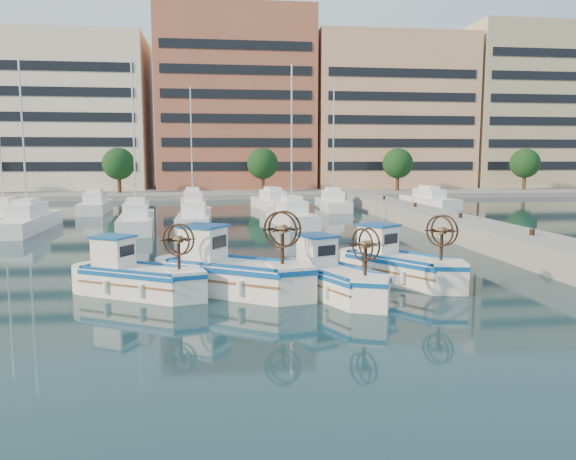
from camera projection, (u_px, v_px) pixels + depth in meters
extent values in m
plane|color=#193D42|center=(276.00, 299.00, 19.50)|extent=(300.00, 300.00, 0.00)
cube|color=gray|center=(510.00, 242.00, 28.93)|extent=(3.00, 60.00, 1.20)
cube|color=gray|center=(229.00, 189.00, 85.38)|extent=(180.00, 40.00, 0.60)
cube|color=#F2E0C1|center=(65.00, 114.00, 79.13)|extent=(23.00, 14.00, 21.00)
cube|color=black|center=(51.00, 110.00, 72.24)|extent=(21.16, 0.12, 18.90)
cube|color=#A65A40|center=(235.00, 102.00, 81.91)|extent=(22.00, 14.00, 25.00)
cube|color=black|center=(237.00, 96.00, 75.02)|extent=(20.24, 0.12, 22.50)
cube|color=#E0A57C|center=(388.00, 114.00, 85.01)|extent=(23.00, 14.00, 22.00)
cube|color=black|center=(403.00, 110.00, 78.12)|extent=(21.16, 0.12, 19.80)
cube|color=tan|center=(530.00, 109.00, 87.79)|extent=(22.00, 14.00, 24.00)
cube|color=black|center=(557.00, 104.00, 80.90)|extent=(20.24, 0.12, 21.60)
cylinder|color=#3F2B19|center=(119.00, 185.00, 70.17)|extent=(0.50, 0.50, 3.00)
sphere|color=#17411A|center=(119.00, 164.00, 69.83)|extent=(4.00, 4.00, 4.00)
cylinder|color=#3F2B19|center=(263.00, 185.00, 72.45)|extent=(0.50, 0.50, 3.00)
sphere|color=#17411A|center=(263.00, 164.00, 72.10)|extent=(4.00, 4.00, 4.00)
cylinder|color=#3F2B19|center=(397.00, 184.00, 74.72)|extent=(0.50, 0.50, 3.00)
sphere|color=#17411A|center=(398.00, 163.00, 74.38)|extent=(4.00, 4.00, 4.00)
cylinder|color=#3F2B19|center=(524.00, 183.00, 77.00)|extent=(0.50, 0.50, 3.00)
sphere|color=#17411A|center=(525.00, 163.00, 76.65)|extent=(4.00, 4.00, 4.00)
cube|color=white|center=(4.00, 221.00, 39.44)|extent=(2.80, 8.14, 1.00)
cube|color=white|center=(28.00, 223.00, 38.02)|extent=(2.46, 10.01, 1.00)
cylinder|color=silver|center=(23.00, 141.00, 37.32)|extent=(0.12, 0.12, 11.00)
cube|color=white|center=(137.00, 222.00, 38.69)|extent=(2.98, 9.02, 1.00)
cylinder|color=silver|center=(134.00, 141.00, 37.99)|extent=(0.12, 0.12, 11.00)
cube|color=white|center=(195.00, 219.00, 40.58)|extent=(2.30, 9.72, 1.00)
cube|color=white|center=(292.00, 218.00, 41.18)|extent=(3.09, 8.15, 1.00)
cylinder|color=silver|center=(292.00, 143.00, 40.48)|extent=(0.12, 0.12, 11.00)
cube|color=white|center=(95.00, 207.00, 50.49)|extent=(2.65, 7.54, 1.00)
cube|color=white|center=(193.00, 205.00, 53.27)|extent=(2.74, 7.90, 1.00)
cylinder|color=silver|center=(191.00, 146.00, 52.58)|extent=(0.12, 0.12, 11.00)
cube|color=white|center=(273.00, 204.00, 53.73)|extent=(3.70, 9.36, 1.00)
cube|color=white|center=(333.00, 205.00, 53.01)|extent=(2.31, 7.63, 1.00)
cylinder|color=silver|center=(333.00, 146.00, 52.31)|extent=(0.12, 0.12, 11.00)
cube|color=white|center=(429.00, 202.00, 56.48)|extent=(3.50, 8.85, 1.00)
cube|color=white|center=(140.00, 282.00, 19.99)|extent=(4.25, 3.45, 0.98)
cube|color=#0B4794|center=(139.00, 272.00, 19.94)|extent=(4.38, 3.55, 0.15)
cube|color=blue|center=(139.00, 273.00, 19.95)|extent=(3.72, 2.93, 0.06)
cube|color=white|center=(113.00, 252.00, 20.30)|extent=(1.57, 1.51, 1.03)
cube|color=#0B4794|center=(113.00, 237.00, 20.23)|extent=(1.77, 1.70, 0.07)
cylinder|color=#331E14|center=(179.00, 256.00, 19.20)|extent=(0.11, 0.11, 1.09)
cylinder|color=brown|center=(178.00, 240.00, 19.13)|extent=(0.38, 0.39, 0.26)
torus|color=#331E14|center=(176.00, 240.00, 19.00)|extent=(0.98, 0.61, 1.10)
torus|color=#331E14|center=(181.00, 239.00, 19.26)|extent=(0.98, 0.61, 1.10)
cube|color=white|center=(234.00, 278.00, 20.25)|extent=(4.91, 4.15, 1.15)
cube|color=#0B4794|center=(234.00, 266.00, 20.20)|extent=(5.06, 4.27, 0.17)
cube|color=blue|center=(234.00, 268.00, 20.21)|extent=(4.29, 3.53, 0.07)
cube|color=white|center=(203.00, 244.00, 20.67)|extent=(1.84, 1.78, 1.20)
cube|color=#0B4794|center=(203.00, 226.00, 20.58)|extent=(2.07, 2.01, 0.09)
cylinder|color=#331E14|center=(282.00, 249.00, 19.25)|extent=(0.13, 0.13, 1.27)
cylinder|color=brown|center=(282.00, 229.00, 19.17)|extent=(0.45, 0.46, 0.31)
torus|color=#331E14|center=(280.00, 230.00, 19.02)|extent=(1.11, 0.76, 1.28)
torus|color=#331E14|center=(284.00, 229.00, 19.31)|extent=(1.11, 0.76, 1.28)
cube|color=white|center=(335.00, 283.00, 19.79)|extent=(3.12, 4.26, 0.98)
cube|color=#0B4794|center=(335.00, 273.00, 19.74)|extent=(3.21, 4.38, 0.15)
cube|color=blue|center=(335.00, 274.00, 19.75)|extent=(2.62, 3.75, 0.06)
cube|color=white|center=(317.00, 251.00, 20.61)|extent=(1.43, 1.52, 1.02)
cube|color=#0B4794|center=(317.00, 236.00, 20.54)|extent=(1.61, 1.71, 0.07)
cylinder|color=#331E14|center=(365.00, 262.00, 18.24)|extent=(0.11, 0.11, 1.08)
cylinder|color=brown|center=(366.00, 244.00, 18.16)|extent=(0.38, 0.36, 0.26)
torus|color=#331E14|center=(362.00, 245.00, 18.09)|extent=(0.50, 1.02, 1.09)
torus|color=#331E14|center=(369.00, 244.00, 18.24)|extent=(0.50, 1.02, 1.09)
cube|color=white|center=(401.00, 270.00, 22.04)|extent=(3.82, 4.46, 1.04)
cube|color=#0B4794|center=(401.00, 260.00, 21.99)|extent=(3.93, 4.59, 0.16)
cube|color=blue|center=(401.00, 261.00, 22.00)|extent=(3.26, 3.89, 0.06)
cube|color=white|center=(378.00, 239.00, 22.80)|extent=(1.63, 1.68, 1.09)
cube|color=#0B4794|center=(378.00, 225.00, 22.72)|extent=(1.84, 1.89, 0.08)
cylinder|color=#331E14|center=(441.00, 247.00, 20.57)|extent=(0.12, 0.12, 1.15)
cylinder|color=brown|center=(442.00, 231.00, 20.49)|extent=(0.42, 0.41, 0.28)
torus|color=#331E14|center=(440.00, 231.00, 20.40)|extent=(0.71, 1.00, 1.16)
torus|color=#331E14|center=(444.00, 230.00, 20.59)|extent=(0.71, 1.00, 1.16)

